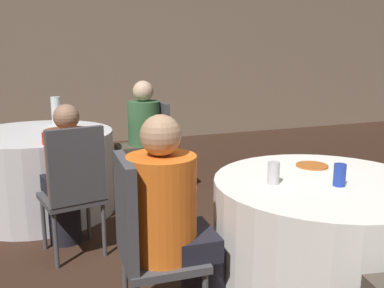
% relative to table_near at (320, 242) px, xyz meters
% --- Properties ---
extents(wall_back, '(16.00, 0.06, 2.80)m').
position_rel_table_near_xyz_m(wall_back, '(-0.21, 4.91, 1.03)').
color(wall_back, gray).
rests_on(wall_back, ground_plane).
extents(table_near, '(1.24, 1.24, 0.74)m').
position_rel_table_near_xyz_m(table_near, '(0.00, 0.00, 0.00)').
color(table_near, white).
rests_on(table_near, ground_plane).
extents(table_far, '(1.32, 1.32, 0.74)m').
position_rel_table_near_xyz_m(table_far, '(-1.48, 2.10, 0.00)').
color(table_far, silver).
rests_on(table_far, ground_plane).
extents(chair_near_west, '(0.42, 0.42, 0.96)m').
position_rel_table_near_xyz_m(chair_near_west, '(-1.04, 0.05, 0.19)').
color(chair_near_west, '#47474C').
rests_on(chair_near_west, ground_plane).
extents(chair_far_east, '(0.41, 0.40, 0.96)m').
position_rel_table_near_xyz_m(chair_far_east, '(-0.39, 2.11, 0.19)').
color(chair_far_east, '#47474C').
rests_on(chair_far_east, ground_plane).
extents(chair_far_south, '(0.47, 0.47, 0.96)m').
position_rel_table_near_xyz_m(chair_far_south, '(-1.27, 1.04, 0.19)').
color(chair_far_south, '#47474C').
rests_on(chair_far_south, ground_plane).
extents(person_orange_shirt, '(0.51, 0.35, 1.16)m').
position_rel_table_near_xyz_m(person_orange_shirt, '(-0.88, 0.04, 0.22)').
color(person_orange_shirt, black).
rests_on(person_orange_shirt, ground_plane).
extents(person_green_jacket, '(0.49, 0.31, 1.17)m').
position_rel_table_near_xyz_m(person_green_jacket, '(-0.57, 2.10, 0.21)').
color(person_green_jacket, '#4C4238').
rests_on(person_green_jacket, ground_plane).
extents(person_floral_shirt, '(0.36, 0.49, 1.10)m').
position_rel_table_near_xyz_m(person_floral_shirt, '(-1.30, 1.21, 0.18)').
color(person_floral_shirt, black).
rests_on(person_floral_shirt, ground_plane).
extents(pizza_plate_near, '(0.21, 0.21, 0.02)m').
position_rel_table_near_xyz_m(pizza_plate_near, '(0.10, 0.26, 0.38)').
color(pizza_plate_near, white).
rests_on(pizza_plate_near, table_near).
extents(soda_can_silver, '(0.07, 0.07, 0.12)m').
position_rel_table_near_xyz_m(soda_can_silver, '(-0.30, 0.06, 0.43)').
color(soda_can_silver, silver).
rests_on(soda_can_silver, table_near).
extents(soda_can_blue, '(0.07, 0.07, 0.12)m').
position_rel_table_near_xyz_m(soda_can_blue, '(0.02, -0.10, 0.43)').
color(soda_can_blue, '#1E38A5').
rests_on(soda_can_blue, table_near).
extents(bottle_far, '(0.09, 0.09, 0.28)m').
position_rel_table_near_xyz_m(bottle_far, '(-1.28, 2.42, 0.51)').
color(bottle_far, silver).
rests_on(bottle_far, table_far).
extents(cup_far, '(0.09, 0.09, 0.09)m').
position_rel_table_near_xyz_m(cup_far, '(-1.41, 1.55, 0.42)').
color(cup_far, red).
rests_on(cup_far, table_far).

